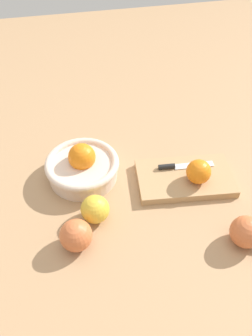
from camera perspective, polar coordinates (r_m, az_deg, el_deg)
ground_plane at (r=0.96m, az=3.89°, el=-2.98°), size 2.40×2.40×0.00m
bowl at (r=0.96m, az=-7.05°, el=0.28°), size 0.20×0.20×0.10m
cutting_board at (r=0.97m, az=9.49°, el=-1.67°), size 0.27×0.17×0.02m
orange_on_board at (r=0.94m, az=11.64°, el=-0.59°), size 0.07×0.07×0.07m
knife at (r=0.98m, az=8.46°, el=0.32°), size 0.16×0.03×0.01m
apple_front_left at (r=0.82m, az=-8.08°, el=-10.71°), size 0.08×0.08×0.08m
apple_front_right_2 at (r=0.86m, az=18.84°, el=-9.73°), size 0.08×0.08×0.08m
apple_front_left_2 at (r=0.86m, az=-5.01°, el=-6.64°), size 0.07×0.07×0.07m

